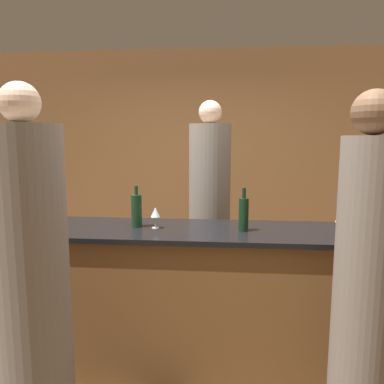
{
  "coord_description": "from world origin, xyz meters",
  "views": [
    {
      "loc": [
        0.31,
        -2.58,
        1.69
      ],
      "look_at": [
        0.07,
        0.1,
        1.3
      ],
      "focal_mm": 35.0,
      "sensor_mm": 36.0,
      "label": 1
    }
  ],
  "objects_px": {
    "guest_0": "(362,294)",
    "guest_1": "(32,288)",
    "bartender": "(209,221)",
    "ice_bucket": "(367,220)",
    "wine_bottle_1": "(381,223)",
    "wine_bottle_0": "(244,214)",
    "wine_bottle_2": "(137,210)"
  },
  "relations": [
    {
      "from": "wine_bottle_0",
      "to": "ice_bucket",
      "type": "distance_m",
      "value": 0.85
    },
    {
      "from": "bartender",
      "to": "wine_bottle_2",
      "type": "bearing_deg",
      "value": 55.75
    },
    {
      "from": "guest_0",
      "to": "wine_bottle_1",
      "type": "height_order",
      "value": "guest_0"
    },
    {
      "from": "guest_0",
      "to": "wine_bottle_2",
      "type": "xyz_separation_m",
      "value": [
        -1.33,
        0.76,
        0.26
      ]
    },
    {
      "from": "guest_1",
      "to": "wine_bottle_1",
      "type": "height_order",
      "value": "guest_1"
    },
    {
      "from": "guest_1",
      "to": "wine_bottle_2",
      "type": "relative_size",
      "value": 6.51
    },
    {
      "from": "wine_bottle_1",
      "to": "ice_bucket",
      "type": "height_order",
      "value": "wine_bottle_1"
    },
    {
      "from": "guest_0",
      "to": "wine_bottle_2",
      "type": "height_order",
      "value": "guest_0"
    },
    {
      "from": "bartender",
      "to": "guest_0",
      "type": "xyz_separation_m",
      "value": [
        0.83,
        -1.49,
        -0.02
      ]
    },
    {
      "from": "guest_1",
      "to": "wine_bottle_2",
      "type": "xyz_separation_m",
      "value": [
        0.37,
        0.83,
        0.26
      ]
    },
    {
      "from": "bartender",
      "to": "ice_bucket",
      "type": "bearing_deg",
      "value": 147.34
    },
    {
      "from": "bartender",
      "to": "wine_bottle_1",
      "type": "distance_m",
      "value": 1.48
    },
    {
      "from": "wine_bottle_0",
      "to": "wine_bottle_2",
      "type": "height_order",
      "value": "wine_bottle_0"
    },
    {
      "from": "guest_0",
      "to": "wine_bottle_1",
      "type": "distance_m",
      "value": 0.67
    },
    {
      "from": "wine_bottle_1",
      "to": "guest_0",
      "type": "bearing_deg",
      "value": -117.87
    },
    {
      "from": "bartender",
      "to": "ice_bucket",
      "type": "xyz_separation_m",
      "value": [
        1.12,
        -0.72,
        0.19
      ]
    },
    {
      "from": "guest_0",
      "to": "guest_1",
      "type": "distance_m",
      "value": 1.7
    },
    {
      "from": "bartender",
      "to": "wine_bottle_2",
      "type": "height_order",
      "value": "bartender"
    },
    {
      "from": "wine_bottle_0",
      "to": "wine_bottle_2",
      "type": "bearing_deg",
      "value": 176.02
    },
    {
      "from": "guest_1",
      "to": "wine_bottle_1",
      "type": "relative_size",
      "value": 6.81
    },
    {
      "from": "ice_bucket",
      "to": "guest_0",
      "type": "bearing_deg",
      "value": -110.3
    },
    {
      "from": "wine_bottle_1",
      "to": "ice_bucket",
      "type": "distance_m",
      "value": 0.22
    },
    {
      "from": "ice_bucket",
      "to": "bartender",
      "type": "bearing_deg",
      "value": 147.34
    },
    {
      "from": "guest_0",
      "to": "guest_1",
      "type": "height_order",
      "value": "guest_1"
    },
    {
      "from": "wine_bottle_2",
      "to": "bartender",
      "type": "bearing_deg",
      "value": 55.75
    },
    {
      "from": "ice_bucket",
      "to": "guest_1",
      "type": "bearing_deg",
      "value": -157.07
    },
    {
      "from": "bartender",
      "to": "wine_bottle_0",
      "type": "distance_m",
      "value": 0.86
    },
    {
      "from": "bartender",
      "to": "guest_0",
      "type": "bearing_deg",
      "value": 119.26
    },
    {
      "from": "bartender",
      "to": "guest_1",
      "type": "distance_m",
      "value": 1.78
    },
    {
      "from": "wine_bottle_0",
      "to": "bartender",
      "type": "bearing_deg",
      "value": 109.01
    },
    {
      "from": "wine_bottle_0",
      "to": "guest_1",
      "type": "bearing_deg",
      "value": -145.7
    },
    {
      "from": "guest_1",
      "to": "wine_bottle_0",
      "type": "xyz_separation_m",
      "value": [
        1.13,
        0.77,
        0.26
      ]
    }
  ]
}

